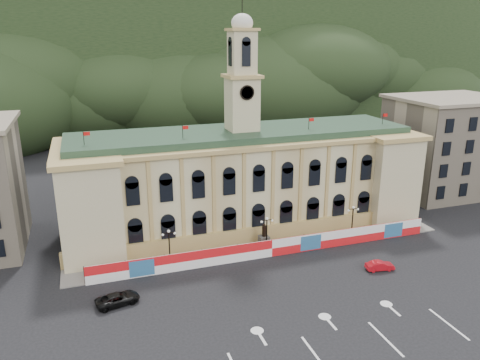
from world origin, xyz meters
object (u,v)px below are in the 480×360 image
object	(u,v)px
statue	(264,240)
lamp_center	(267,231)
black_suv	(118,299)
red_sedan	(380,266)

from	to	relation	value
statue	lamp_center	xyz separation A→B (m)	(0.00, -1.00, 1.89)
statue	black_suv	bearing A→B (deg)	-158.08
lamp_center	black_suv	bearing A→B (deg)	-160.41
red_sedan	statue	bearing A→B (deg)	56.04
red_sedan	black_suv	distance (m)	33.65
red_sedan	black_suv	world-z (taller)	black_suv
statue	lamp_center	size ratio (longest dim) A/B	0.72
black_suv	red_sedan	bearing A→B (deg)	-106.94
statue	red_sedan	size ratio (longest dim) A/B	0.94
statue	red_sedan	bearing A→B (deg)	-43.02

